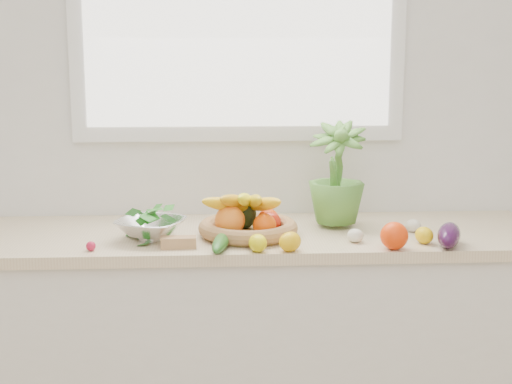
{
  "coord_description": "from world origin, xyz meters",
  "views": [
    {
      "loc": [
        -0.09,
        -0.58,
        1.53
      ],
      "look_at": [
        0.05,
        1.93,
        1.05
      ],
      "focal_mm": 50.0,
      "sensor_mm": 36.0,
      "label": 1
    }
  ],
  "objects": [
    {
      "name": "potted_herb",
      "position": [
        0.35,
        2.01,
        1.11
      ],
      "size": [
        0.26,
        0.26,
        0.38
      ],
      "primitive_type": "imported",
      "rotation": [
        0.0,
        0.0,
        -0.28
      ],
      "color": "#4F8B32",
      "rests_on": "countertop"
    },
    {
      "name": "lemon_c",
      "position": [
        0.61,
        1.74,
        0.93
      ],
      "size": [
        0.07,
        0.09,
        0.06
      ],
      "primitive_type": "ellipsoid",
      "rotation": [
        0.0,
        0.0,
        0.26
      ],
      "color": "yellow",
      "rests_on": "countertop"
    },
    {
      "name": "cucumber",
      "position": [
        -0.08,
        1.72,
        0.92
      ],
      "size": [
        0.09,
        0.26,
        0.05
      ],
      "primitive_type": "ellipsoid",
      "rotation": [
        0.0,
        0.0,
        -0.16
      ],
      "color": "#1D5A1A",
      "rests_on": "countertop"
    },
    {
      "name": "apple",
      "position": [
        0.1,
        1.91,
        0.94
      ],
      "size": [
        0.11,
        0.11,
        0.08
      ],
      "primitive_type": "sphere",
      "rotation": [
        0.0,
        0.0,
        -0.38
      ],
      "color": "red",
      "rests_on": "countertop"
    },
    {
      "name": "garlic_b",
      "position": [
        0.17,
        1.93,
        0.92
      ],
      "size": [
        0.07,
        0.07,
        0.04
      ],
      "primitive_type": "ellipsoid",
      "rotation": [
        0.0,
        0.0,
        0.37
      ],
      "color": "silver",
      "rests_on": "countertop"
    },
    {
      "name": "garlic_a",
      "position": [
        0.62,
        1.91,
        0.92
      ],
      "size": [
        0.07,
        0.07,
        0.05
      ],
      "primitive_type": "ellipsoid",
      "rotation": [
        0.0,
        0.0,
        -0.43
      ],
      "color": "white",
      "rests_on": "countertop"
    },
    {
      "name": "ginger",
      "position": [
        -0.22,
        1.73,
        0.92
      ],
      "size": [
        0.12,
        0.05,
        0.04
      ],
      "primitive_type": "cube",
      "rotation": [
        0.0,
        0.0,
        0.03
      ],
      "color": "tan",
      "rests_on": "countertop"
    },
    {
      "name": "colander_with_spinach",
      "position": [
        -0.32,
        1.85,
        0.96
      ],
      "size": [
        0.3,
        0.3,
        0.12
      ],
      "color": "silver",
      "rests_on": "countertop"
    },
    {
      "name": "orange_loose",
      "position": [
        0.49,
        1.68,
        0.95
      ],
      "size": [
        0.11,
        0.11,
        0.09
      ],
      "primitive_type": "sphere",
      "rotation": [
        0.0,
        0.0,
        -0.25
      ],
      "color": "#F63B07",
      "rests_on": "countertop"
    },
    {
      "name": "counter_cabinet",
      "position": [
        0.0,
        1.95,
        0.43
      ],
      "size": [
        2.2,
        0.58,
        0.86
      ],
      "primitive_type": "cube",
      "color": "silver",
      "rests_on": "ground"
    },
    {
      "name": "eggplant",
      "position": [
        0.69,
        1.7,
        0.94
      ],
      "size": [
        0.14,
        0.21,
        0.08
      ],
      "primitive_type": "ellipsoid",
      "rotation": [
        0.0,
        0.0,
        -0.37
      ],
      "color": "#320E36",
      "rests_on": "countertop"
    },
    {
      "name": "back_wall",
      "position": [
        0.0,
        2.25,
        1.35
      ],
      "size": [
        4.5,
        0.02,
        2.7
      ],
      "primitive_type": "cube",
      "color": "white",
      "rests_on": "ground"
    },
    {
      "name": "garlic_c",
      "position": [
        0.38,
        1.77,
        0.92
      ],
      "size": [
        0.06,
        0.06,
        0.05
      ],
      "primitive_type": "ellipsoid",
      "rotation": [
        0.0,
        0.0,
        0.09
      ],
      "color": "beige",
      "rests_on": "countertop"
    },
    {
      "name": "radish",
      "position": [
        -0.51,
        1.71,
        0.92
      ],
      "size": [
        0.04,
        0.04,
        0.03
      ],
      "primitive_type": "sphere",
      "rotation": [
        0.0,
        0.0,
        0.29
      ],
      "color": "#B51637",
      "rests_on": "countertop"
    },
    {
      "name": "fruit_basket",
      "position": [
        0.02,
        1.88,
        0.95
      ],
      "size": [
        0.42,
        0.42,
        0.18
      ],
      "color": "tan",
      "rests_on": "countertop"
    },
    {
      "name": "countertop",
      "position": [
        0.0,
        1.95,
        0.88
      ],
      "size": [
        2.24,
        0.62,
        0.04
      ],
      "primitive_type": "cube",
      "color": "beige",
      "rests_on": "counter_cabinet"
    },
    {
      "name": "lemon_b",
      "position": [
        0.15,
        1.67,
        0.93
      ],
      "size": [
        0.1,
        0.1,
        0.07
      ],
      "primitive_type": "ellipsoid",
      "rotation": [
        0.0,
        0.0,
        -0.81
      ],
      "color": "#EDB20C",
      "rests_on": "countertop"
    },
    {
      "name": "lemon_a",
      "position": [
        0.04,
        1.67,
        0.93
      ],
      "size": [
        0.07,
        0.09,
        0.06
      ],
      "primitive_type": "ellipsoid",
      "rotation": [
        0.0,
        0.0,
        0.23
      ],
      "color": "yellow",
      "rests_on": "countertop"
    }
  ]
}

